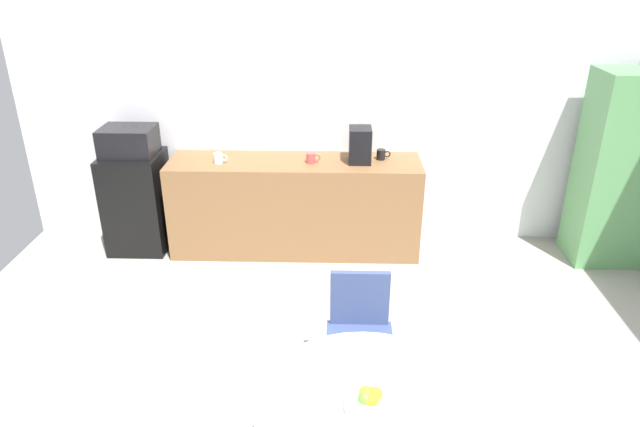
% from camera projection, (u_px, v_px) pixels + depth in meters
% --- Properties ---
extents(wall_back, '(6.00, 0.10, 2.60)m').
position_uv_depth(wall_back, '(332.00, 109.00, 5.39)').
color(wall_back, silver).
rests_on(wall_back, ground_plane).
extents(counter_block, '(2.33, 0.60, 0.90)m').
position_uv_depth(counter_block, '(295.00, 206.00, 5.44)').
color(counter_block, brown).
rests_on(counter_block, ground_plane).
extents(mini_fridge, '(0.54, 0.54, 0.95)m').
position_uv_depth(mini_fridge, '(137.00, 202.00, 5.47)').
color(mini_fridge, black).
rests_on(mini_fridge, ground_plane).
extents(microwave, '(0.48, 0.38, 0.26)m').
position_uv_depth(microwave, '(129.00, 141.00, 5.22)').
color(microwave, black).
rests_on(microwave, mini_fridge).
extents(locker_cabinet, '(0.60, 0.50, 1.76)m').
position_uv_depth(locker_cabinet, '(616.00, 170.00, 5.09)').
color(locker_cabinet, '#599959').
rests_on(locker_cabinet, ground_plane).
extents(round_table, '(1.07, 1.07, 0.75)m').
position_uv_depth(round_table, '(367.00, 425.00, 2.71)').
color(round_table, silver).
rests_on(round_table, ground_plane).
extents(chair_navy, '(0.42, 0.42, 0.83)m').
position_uv_depth(chair_navy, '(360.00, 322.00, 3.61)').
color(chair_navy, silver).
rests_on(chair_navy, ground_plane).
extents(fruit_bowl, '(0.22, 0.22, 0.11)m').
position_uv_depth(fruit_bowl, '(369.00, 403.00, 2.57)').
color(fruit_bowl, silver).
rests_on(fruit_bowl, round_table).
extents(mug_white, '(0.13, 0.08, 0.09)m').
position_uv_depth(mug_white, '(218.00, 158.00, 5.18)').
color(mug_white, white).
rests_on(mug_white, counter_block).
extents(mug_green, '(0.13, 0.08, 0.09)m').
position_uv_depth(mug_green, '(381.00, 155.00, 5.27)').
color(mug_green, black).
rests_on(mug_green, counter_block).
extents(mug_red, '(0.13, 0.08, 0.09)m').
position_uv_depth(mug_red, '(311.00, 158.00, 5.18)').
color(mug_red, '#D84C4C').
rests_on(mug_red, counter_block).
extents(coffee_maker, '(0.20, 0.24, 0.32)m').
position_uv_depth(coffee_maker, '(360.00, 145.00, 5.17)').
color(coffee_maker, black).
rests_on(coffee_maker, counter_block).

